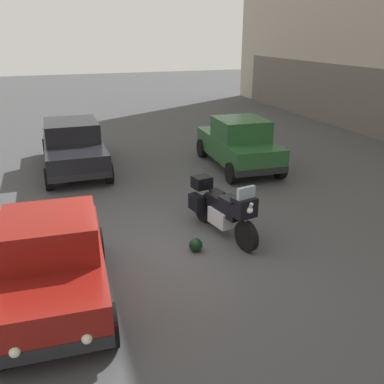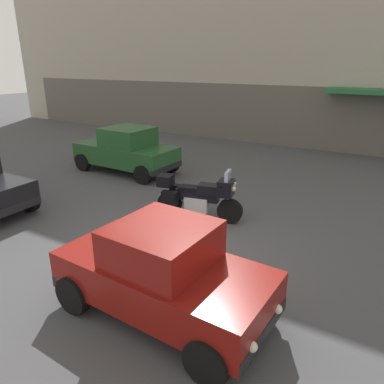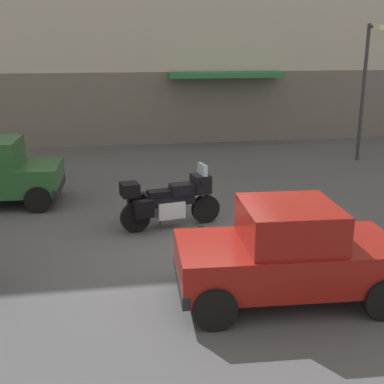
# 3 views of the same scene
# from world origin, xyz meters

# --- Properties ---
(ground_plane) EXTENTS (80.00, 80.00, 0.00)m
(ground_plane) POSITION_xyz_m (0.00, 0.00, 0.00)
(ground_plane) COLOR #424244
(motorcycle) EXTENTS (2.24, 0.98, 1.36)m
(motorcycle) POSITION_xyz_m (-0.47, 1.52, 0.62)
(motorcycle) COLOR black
(motorcycle) RESTS_ON ground
(helmet) EXTENTS (0.28, 0.28, 0.28)m
(helmet) POSITION_xyz_m (0.07, 0.71, 0.14)
(helmet) COLOR black
(helmet) RESTS_ON ground
(car_compact_side) EXTENTS (3.54, 1.87, 1.56)m
(car_compact_side) POSITION_xyz_m (0.92, -2.02, 0.77)
(car_compact_side) COLOR maroon
(car_compact_side) RESTS_ON ground
(car_wagon_end) EXTENTS (3.94, 1.94, 1.64)m
(car_wagon_end) POSITION_xyz_m (-4.79, 3.91, 0.81)
(car_wagon_end) COLOR #235128
(car_wagon_end) RESTS_ON ground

